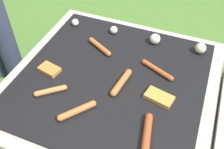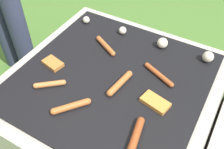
{
  "view_description": "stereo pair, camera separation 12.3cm",
  "coord_description": "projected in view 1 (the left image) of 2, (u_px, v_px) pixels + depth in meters",
  "views": [
    {
      "loc": [
        0.32,
        -0.8,
        1.29
      ],
      "look_at": [
        0.0,
        0.0,
        0.42
      ],
      "focal_mm": 42.0,
      "sensor_mm": 36.0,
      "label": 1
    },
    {
      "loc": [
        0.43,
        -0.75,
        1.29
      ],
      "look_at": [
        0.0,
        0.0,
        0.42
      ],
      "focal_mm": 42.0,
      "sensor_mm": 36.0,
      "label": 2
    }
  ],
  "objects": [
    {
      "name": "sausage_mid_left",
      "position": [
        77.0,
        111.0,
        1.09
      ],
      "size": [
        0.12,
        0.14,
        0.03
      ],
      "color": "#B7602D",
      "rests_on": "grill"
    },
    {
      "name": "bread_slice_right",
      "position": [
        159.0,
        97.0,
        1.14
      ],
      "size": [
        0.13,
        0.09,
        0.02
      ],
      "color": "#D18438",
      "rests_on": "grill"
    },
    {
      "name": "sausage_back_right",
      "position": [
        100.0,
        47.0,
        1.38
      ],
      "size": [
        0.16,
        0.1,
        0.03
      ],
      "color": "#B7602D",
      "rests_on": "grill"
    },
    {
      "name": "grill",
      "position": [
        112.0,
        104.0,
        1.39
      ],
      "size": [
        0.97,
        0.97,
        0.4
      ],
      "color": "#B2AA9E",
      "rests_on": "ground_plane"
    },
    {
      "name": "sausage_back_left",
      "position": [
        121.0,
        82.0,
        1.2
      ],
      "size": [
        0.05,
        0.18,
        0.03
      ],
      "color": "#B7602D",
      "rests_on": "grill"
    },
    {
      "name": "sausage_front_center",
      "position": [
        51.0,
        91.0,
        1.17
      ],
      "size": [
        0.12,
        0.1,
        0.02
      ],
      "color": "#C6753D",
      "rests_on": "grill"
    },
    {
      "name": "ground_plane",
      "position": [
        112.0,
        125.0,
        1.53
      ],
      "size": [
        14.0,
        14.0,
        0.0
      ],
      "primitive_type": "plane",
      "color": "#47702D"
    },
    {
      "name": "bread_slice_left",
      "position": [
        49.0,
        69.0,
        1.27
      ],
      "size": [
        0.11,
        0.08,
        0.02
      ],
      "color": "#B27033",
      "rests_on": "grill"
    },
    {
      "name": "sausage_front_right",
      "position": [
        147.0,
        133.0,
        1.01
      ],
      "size": [
        0.06,
        0.18,
        0.03
      ],
      "color": "#93421E",
      "rests_on": "grill"
    },
    {
      "name": "mushroom_row",
      "position": [
        152.0,
        38.0,
        1.41
      ],
      "size": [
        0.76,
        0.07,
        0.06
      ],
      "color": "beige",
      "rests_on": "grill"
    },
    {
      "name": "sausage_back_center",
      "position": [
        157.0,
        70.0,
        1.26
      ],
      "size": [
        0.18,
        0.09,
        0.02
      ],
      "color": "#A34C23",
      "rests_on": "grill"
    }
  ]
}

